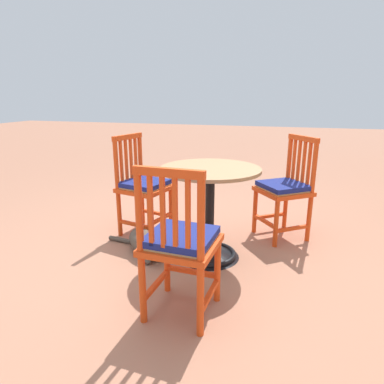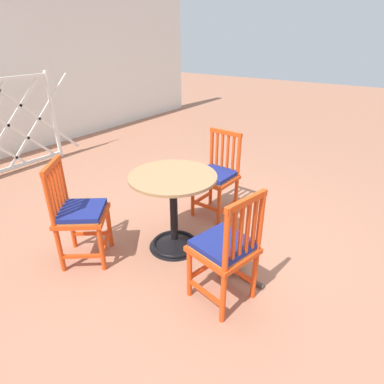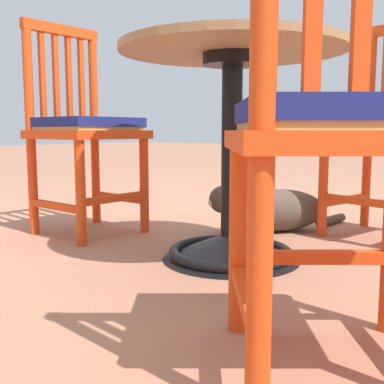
% 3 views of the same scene
% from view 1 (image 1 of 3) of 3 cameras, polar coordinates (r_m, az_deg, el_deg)
% --- Properties ---
extents(ground_plane, '(24.00, 24.00, 0.00)m').
position_cam_1_polar(ground_plane, '(2.72, -1.68, -11.34)').
color(ground_plane, '#A36B51').
extents(cafe_table, '(0.76, 0.76, 0.73)m').
position_cam_1_polar(cafe_table, '(2.65, 2.99, -5.33)').
color(cafe_table, black).
rests_on(cafe_table, ground_plane).
extents(orange_chair_near_fence, '(0.56, 0.56, 0.91)m').
position_cam_1_polar(orange_chair_near_fence, '(3.09, 15.50, 0.45)').
color(orange_chair_near_fence, '#D64214').
rests_on(orange_chair_near_fence, ground_plane).
extents(orange_chair_by_planter, '(0.48, 0.48, 0.91)m').
position_cam_1_polar(orange_chair_by_planter, '(3.10, -8.34, 0.91)').
color(orange_chair_by_planter, '#D64214').
rests_on(orange_chair_by_planter, ground_plane).
extents(orange_chair_tucked_in, '(0.42, 0.42, 0.91)m').
position_cam_1_polar(orange_chair_tucked_in, '(1.91, -2.02, -8.76)').
color(orange_chair_tucked_in, '#D64214').
rests_on(orange_chair_tucked_in, ground_plane).
extents(tabby_cat, '(0.45, 0.66, 0.23)m').
position_cam_1_polar(tabby_cat, '(2.77, -7.82, -8.74)').
color(tabby_cat, '#4C4238').
rests_on(tabby_cat, ground_plane).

